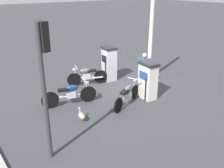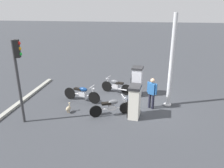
% 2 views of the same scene
% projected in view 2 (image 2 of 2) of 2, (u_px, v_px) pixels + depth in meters
% --- Properties ---
extents(ground_plane, '(120.00, 120.00, 0.00)m').
position_uv_depth(ground_plane, '(135.00, 105.00, 11.64)').
color(ground_plane, '#383A3F').
extents(fuel_pump_near, '(0.70, 0.75, 1.71)m').
position_uv_depth(fuel_pump_near, '(137.00, 81.00, 12.61)').
color(fuel_pump_near, silver).
rests_on(fuel_pump_near, ground).
extents(fuel_pump_far, '(0.64, 0.87, 1.58)m').
position_uv_depth(fuel_pump_far, '(135.00, 101.00, 10.10)').
color(fuel_pump_far, silver).
rests_on(fuel_pump_far, ground).
extents(motorcycle_near_pump, '(1.88, 0.80, 0.97)m').
position_uv_depth(motorcycle_near_pump, '(116.00, 86.00, 13.01)').
color(motorcycle_near_pump, black).
rests_on(motorcycle_near_pump, ground).
extents(motorcycle_far_pump, '(1.91, 0.94, 0.93)m').
position_uv_depth(motorcycle_far_pump, '(111.00, 106.00, 10.39)').
color(motorcycle_far_pump, black).
rests_on(motorcycle_far_pump, ground).
extents(motorcycle_extra, '(2.15, 0.80, 0.98)m').
position_uv_depth(motorcycle_extra, '(82.00, 93.00, 11.89)').
color(motorcycle_extra, black).
rests_on(motorcycle_extra, ground).
extents(attendant_person, '(0.52, 0.40, 1.61)m').
position_uv_depth(attendant_person, '(152.00, 92.00, 10.96)').
color(attendant_person, '#1E1E2D').
rests_on(attendant_person, ground).
extents(wandering_duck, '(0.24, 0.48, 0.48)m').
position_uv_depth(wandering_duck, '(68.00, 108.00, 10.72)').
color(wandering_duck, tan).
rests_on(wandering_duck, ground).
extents(roadside_traffic_light, '(0.40, 0.29, 3.70)m').
position_uv_depth(roadside_traffic_light, '(18.00, 68.00, 9.10)').
color(roadside_traffic_light, '#38383A').
rests_on(roadside_traffic_light, ground).
extents(canopy_support_pole, '(0.40, 0.40, 4.69)m').
position_uv_depth(canopy_support_pole, '(171.00, 63.00, 10.87)').
color(canopy_support_pole, silver).
rests_on(canopy_support_pole, ground).
extents(road_edge_kerb, '(0.28, 6.18, 0.12)m').
position_uv_depth(road_edge_kerb, '(27.00, 97.00, 12.48)').
color(road_edge_kerb, '#9E9E93').
rests_on(road_edge_kerb, ground).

